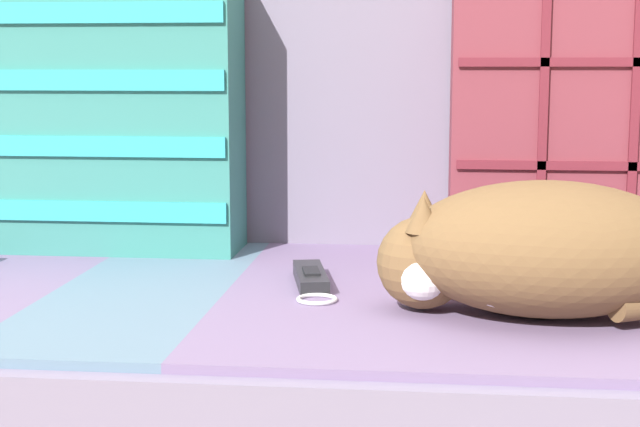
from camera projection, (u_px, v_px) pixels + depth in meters
The scene contains 6 objects.
couch at pixel (239, 426), 1.31m from camera, with size 1.81×0.81×0.40m.
sofa_backrest at pixel (275, 82), 1.57m from camera, with size 1.78×0.14×0.50m.
throw_pillow_quilted at pixel (581, 112), 1.38m from camera, with size 0.37×0.14×0.42m.
throw_pillow_striped at pixel (83, 111), 1.46m from camera, with size 0.47×0.14×0.42m.
sleeping_cat at pixel (532, 251), 1.09m from camera, with size 0.39×0.22×0.15m.
game_remote_far at pixel (311, 279), 1.24m from camera, with size 0.08×0.19×0.02m.
Camera 1 is at (0.24, -1.09, 0.67)m, focal length 55.00 mm.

